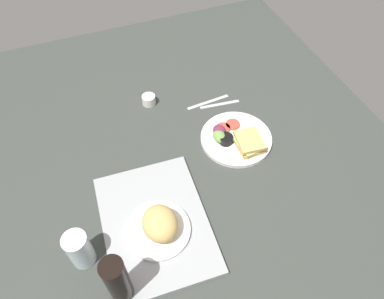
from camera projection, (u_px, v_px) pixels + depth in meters
ground_plane at (201, 160)px, 133.73cm from camera, size 190.00×150.00×3.00cm
serving_tray at (155, 223)px, 115.07cm from camera, size 46.75×35.43×1.60cm
bread_plate_near at (159, 226)px, 109.26cm from camera, size 20.50×20.50×9.95cm
plate_with_salad at (236, 138)px, 136.17cm from camera, size 27.35×27.35×5.40cm
drinking_glass at (79, 249)px, 103.40cm from camera, size 7.21×7.21×13.38cm
soda_bottle at (118, 281)px, 93.72cm from camera, size 6.40×6.40×21.37cm
espresso_cup at (149, 100)px, 149.05cm from camera, size 5.60×5.60×4.00cm
fork at (220, 104)px, 149.90cm from camera, size 3.39×17.05×0.50cm
knife at (208, 102)px, 150.74cm from camera, size 2.76×19.05×0.50cm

